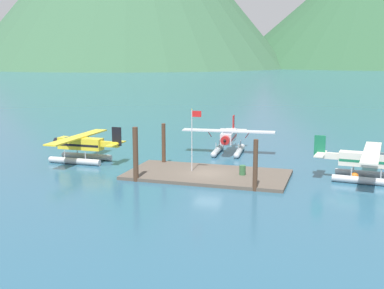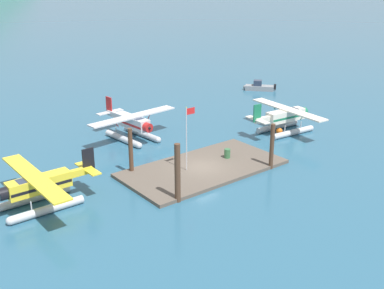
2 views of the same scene
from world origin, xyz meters
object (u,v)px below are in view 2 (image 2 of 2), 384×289
at_px(seaplane_cream_stbd_fwd, 286,119).
at_px(seaplane_silver_bow_centre, 132,125).
at_px(fuel_drum, 227,153).
at_px(seaplane_yellow_port_fwd, 39,189).
at_px(mooring_buoy, 279,131).
at_px(flagpole, 188,131).
at_px(boat_grey_open_east, 259,87).

bearing_deg(seaplane_cream_stbd_fwd, seaplane_silver_bow_centre, 149.41).
xyz_separation_m(fuel_drum, seaplane_yellow_port_fwd, (-17.55, 1.86, 0.84)).
height_order(fuel_drum, seaplane_yellow_port_fwd, seaplane_yellow_port_fwd).
xyz_separation_m(mooring_buoy, seaplane_silver_bow_centre, (-13.51, 8.70, 1.21)).
bearing_deg(seaplane_yellow_port_fwd, flagpole, -7.91).
relative_size(mooring_buoy, seaplane_silver_bow_centre, 0.07).
bearing_deg(mooring_buoy, seaplane_silver_bow_centre, 147.21).
bearing_deg(fuel_drum, seaplane_yellow_port_fwd, 173.96).
xyz_separation_m(seaplane_silver_bow_centre, boat_grey_open_east, (26.35, 6.95, -1.09)).
xyz_separation_m(flagpole, seaplane_yellow_port_fwd, (-12.86, 1.79, -2.37)).
bearing_deg(flagpole, fuel_drum, -0.85).
bearing_deg(seaplane_yellow_port_fwd, seaplane_silver_bow_centre, 33.16).
height_order(flagpole, fuel_drum, flagpole).
distance_m(fuel_drum, boat_grey_open_east, 28.72).
height_order(flagpole, seaplane_yellow_port_fwd, flagpole).
relative_size(flagpole, boat_grey_open_east, 1.41).
relative_size(flagpole, seaplane_silver_bow_centre, 0.56).
distance_m(seaplane_cream_stbd_fwd, boat_grey_open_east, 19.55).
xyz_separation_m(mooring_buoy, seaplane_cream_stbd_fwd, (1.04, 0.10, 1.21)).
relative_size(fuel_drum, seaplane_cream_stbd_fwd, 0.08).
height_order(mooring_buoy, seaplane_yellow_port_fwd, seaplane_yellow_port_fwd).
relative_size(mooring_buoy, seaplane_cream_stbd_fwd, 0.07).
bearing_deg(mooring_buoy, fuel_drum, -167.58).
height_order(fuel_drum, boat_grey_open_east, boat_grey_open_east).
bearing_deg(fuel_drum, mooring_buoy, 12.42).
xyz_separation_m(fuel_drum, mooring_buoy, (9.70, 2.14, -0.37)).
height_order(flagpole, boat_grey_open_east, flagpole).
xyz_separation_m(seaplane_yellow_port_fwd, boat_grey_open_east, (40.10, 15.93, -1.09)).
bearing_deg(seaplane_silver_bow_centre, mooring_buoy, -32.79).
height_order(mooring_buoy, boat_grey_open_east, boat_grey_open_east).
bearing_deg(seaplane_silver_bow_centre, boat_grey_open_east, 14.77).
distance_m(seaplane_silver_bow_centre, boat_grey_open_east, 27.27).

